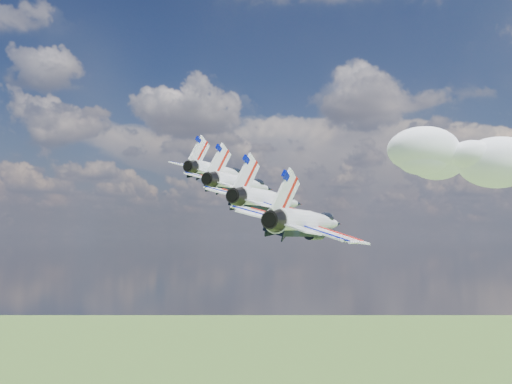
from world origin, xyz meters
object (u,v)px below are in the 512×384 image
at_px(jet_3, 310,222).
at_px(jet_1, 243,185).
at_px(jet_0, 221,173).
at_px(jet_2, 271,200).

bearing_deg(jet_3, jet_1, 137.11).
bearing_deg(jet_0, jet_3, -42.89).
distance_m(jet_1, jet_2, 10.51).
xyz_separation_m(jet_1, jet_2, (6.89, -7.49, -2.63)).
distance_m(jet_2, jet_3, 10.51).
relative_size(jet_1, jet_3, 1.00).
xyz_separation_m(jet_2, jet_3, (6.89, -7.49, -2.63)).
relative_size(jet_2, jet_3, 1.00).
xyz_separation_m(jet_0, jet_1, (6.89, -7.49, -2.63)).
height_order(jet_2, jet_3, jet_2).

